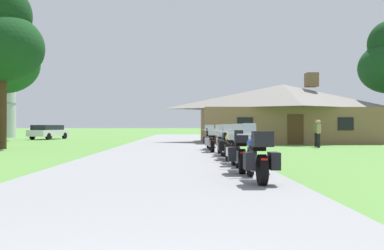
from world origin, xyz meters
TOP-DOWN VIEW (x-y plane):
  - ground_plane at (0.00, 20.00)m, footprint 500.00×500.00m
  - asphalt_driveway at (0.00, 18.00)m, footprint 6.40×80.00m
  - motorcycle_blue_nearest_to_camera at (2.35, 7.19)m, footprint 0.72×2.08m
  - motorcycle_yellow_second_in_row at (2.27, 9.19)m, footprint 0.78×2.08m
  - motorcycle_yellow_third_in_row at (2.31, 11.48)m, footprint 0.66×2.08m
  - motorcycle_blue_fourth_in_row at (2.37, 13.47)m, footprint 0.73×2.08m
  - motorcycle_yellow_fifth_in_row at (2.35, 15.34)m, footprint 0.66×2.08m
  - motorcycle_yellow_sixth_in_row at (2.11, 17.60)m, footprint 0.72×2.08m
  - motorcycle_yellow_farthest_in_row at (2.11, 19.55)m, footprint 0.73×2.08m
  - stone_lodge at (8.54, 29.39)m, footprint 13.32×7.37m
  - bystander_olive_shirt_near_lodge at (9.10, 23.17)m, footprint 0.39×0.47m
  - bystander_tan_shirt_beside_signpost at (8.87, 22.14)m, footprint 0.34×0.51m
  - tree_left_near at (-9.43, 21.02)m, footprint 4.53×4.53m
  - tree_left_far at (-15.62, 34.74)m, footprint 6.49×6.49m
  - metal_silo_distant at (-19.54, 43.28)m, footprint 2.99×2.99m
  - parked_white_suv_far_left at (-12.51, 37.78)m, footprint 2.92×4.91m

SIDE VIEW (x-z plane):
  - ground_plane at x=0.00m, z-range 0.00..0.00m
  - asphalt_driveway at x=0.00m, z-range 0.00..0.06m
  - motorcycle_blue_nearest_to_camera at x=2.35m, z-range -0.04..1.26m
  - motorcycle_yellow_second_in_row at x=2.27m, z-range -0.04..1.26m
  - motorcycle_blue_fourth_in_row at x=2.37m, z-range -0.04..1.26m
  - motorcycle_yellow_sixth_in_row at x=2.11m, z-range -0.04..1.26m
  - motorcycle_yellow_farthest_in_row at x=2.11m, z-range -0.04..1.26m
  - motorcycle_yellow_third_in_row at x=2.31m, z-range -0.03..1.27m
  - motorcycle_yellow_fifth_in_row at x=2.35m, z-range -0.03..1.27m
  - parked_white_suv_far_left at x=-12.51m, z-range 0.08..1.48m
  - bystander_tan_shirt_beside_signpost at x=8.87m, z-range 0.10..1.76m
  - bystander_olive_shirt_near_lodge at x=9.10m, z-range 0.11..1.79m
  - stone_lodge at x=8.54m, z-range -0.38..5.08m
  - metal_silo_distant at x=-19.54m, z-range 0.01..8.42m
  - tree_left_near at x=-9.43m, z-range 1.63..10.88m
  - tree_left_far at x=-15.62m, z-range 1.77..13.82m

